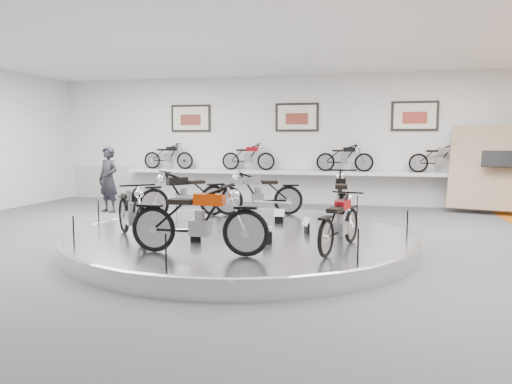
% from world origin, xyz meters
% --- Properties ---
extents(floor, '(16.00, 16.00, 0.00)m').
position_xyz_m(floor, '(0.00, 0.00, 0.00)').
color(floor, '#4C4C4F').
rests_on(floor, ground).
extents(ceiling, '(16.00, 16.00, 0.00)m').
position_xyz_m(ceiling, '(0.00, 0.00, 4.00)').
color(ceiling, white).
rests_on(ceiling, wall_back).
extents(wall_back, '(16.00, 0.00, 16.00)m').
position_xyz_m(wall_back, '(0.00, 7.00, 2.00)').
color(wall_back, white).
rests_on(wall_back, floor).
extents(dado_band, '(15.68, 0.04, 1.10)m').
position_xyz_m(dado_band, '(0.00, 6.98, 0.55)').
color(dado_band, '#BCBCBA').
rests_on(dado_band, floor).
extents(display_platform, '(6.40, 6.40, 0.30)m').
position_xyz_m(display_platform, '(0.00, 0.30, 0.15)').
color(display_platform, silver).
rests_on(display_platform, floor).
extents(platform_rim, '(6.40, 6.40, 0.10)m').
position_xyz_m(platform_rim, '(0.00, 0.30, 0.27)').
color(platform_rim, '#B2B2BA').
rests_on(platform_rim, display_platform).
extents(shelf, '(11.00, 0.55, 0.10)m').
position_xyz_m(shelf, '(0.00, 6.70, 1.00)').
color(shelf, silver).
rests_on(shelf, wall_back).
extents(poster_left, '(1.35, 0.06, 0.88)m').
position_xyz_m(poster_left, '(-3.50, 6.96, 2.70)').
color(poster_left, '#E9E5C7').
rests_on(poster_left, wall_back).
extents(poster_center, '(1.35, 0.06, 0.88)m').
position_xyz_m(poster_center, '(0.00, 6.96, 2.70)').
color(poster_center, '#E9E5C7').
rests_on(poster_center, wall_back).
extents(poster_right, '(1.35, 0.06, 0.88)m').
position_xyz_m(poster_right, '(3.50, 6.96, 2.70)').
color(poster_right, '#E9E5C7').
rests_on(poster_right, wall_back).
extents(display_panel, '(2.56, 1.52, 2.30)m').
position_xyz_m(display_panel, '(5.60, 6.10, 1.25)').
color(display_panel, tan).
rests_on(display_panel, floor).
extents(shelf_bike_a, '(1.22, 0.43, 0.73)m').
position_xyz_m(shelf_bike_a, '(-4.20, 6.70, 1.42)').
color(shelf_bike_a, black).
rests_on(shelf_bike_a, shelf).
extents(shelf_bike_b, '(1.22, 0.43, 0.73)m').
position_xyz_m(shelf_bike_b, '(-1.50, 6.70, 1.42)').
color(shelf_bike_b, maroon).
rests_on(shelf_bike_b, shelf).
extents(shelf_bike_c, '(1.22, 0.43, 0.73)m').
position_xyz_m(shelf_bike_c, '(1.50, 6.70, 1.42)').
color(shelf_bike_c, black).
rests_on(shelf_bike_c, shelf).
extents(shelf_bike_d, '(1.22, 0.43, 0.73)m').
position_xyz_m(shelf_bike_d, '(4.20, 6.70, 1.42)').
color(shelf_bike_d, '#A0A0A4').
rests_on(shelf_bike_d, shelf).
extents(bike_a, '(0.83, 1.94, 1.11)m').
position_xyz_m(bike_a, '(1.74, 1.29, 0.85)').
color(bike_a, black).
rests_on(bike_a, display_platform).
extents(bike_b, '(1.81, 1.05, 1.01)m').
position_xyz_m(bike_b, '(-0.17, 2.39, 0.80)').
color(bike_b, '#A0A0A4').
rests_on(bike_b, display_platform).
extents(bike_c, '(1.70, 1.74, 1.06)m').
position_xyz_m(bike_c, '(-1.62, 1.54, 0.83)').
color(bike_c, black).
rests_on(bike_c, display_platform).
extents(bike_d, '(1.54, 1.67, 0.99)m').
position_xyz_m(bike_d, '(-1.63, -0.83, 0.80)').
color(bike_d, black).
rests_on(bike_d, display_platform).
extents(bike_e, '(1.82, 0.67, 1.07)m').
position_xyz_m(bike_e, '(-0.15, -1.62, 0.83)').
color(bike_e, '#AA2A00').
rests_on(bike_e, display_platform).
extents(bike_f, '(0.90, 1.59, 0.88)m').
position_xyz_m(bike_f, '(1.87, -0.82, 0.74)').
color(bike_f, maroon).
rests_on(bike_f, display_platform).
extents(visitor, '(0.77, 0.63, 1.82)m').
position_xyz_m(visitor, '(-4.77, 3.87, 0.91)').
color(visitor, black).
rests_on(visitor, floor).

